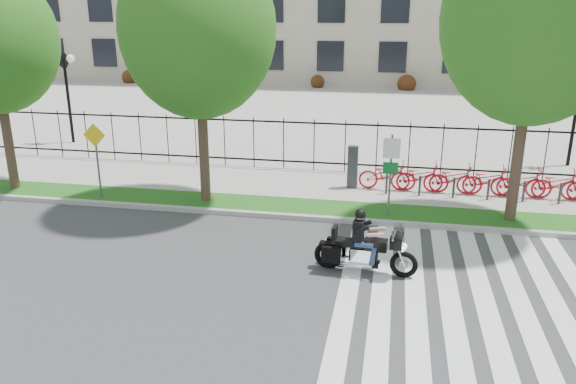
# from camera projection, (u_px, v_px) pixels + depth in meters

# --- Properties ---
(ground) EXTENTS (120.00, 120.00, 0.00)m
(ground) POSITION_uv_depth(u_px,v_px,m) (257.00, 278.00, 13.41)
(ground) COLOR #37373A
(ground) RESTS_ON ground
(curb) EXTENTS (60.00, 0.20, 0.15)m
(curb) POSITION_uv_depth(u_px,v_px,m) (289.00, 216.00, 17.21)
(curb) COLOR #9D9A94
(curb) RESTS_ON ground
(grass_verge) EXTENTS (60.00, 1.50, 0.15)m
(grass_verge) POSITION_uv_depth(u_px,v_px,m) (294.00, 207.00, 18.00)
(grass_verge) COLOR #1E5615
(grass_verge) RESTS_ON ground
(sidewalk) EXTENTS (60.00, 3.50, 0.15)m
(sidewalk) POSITION_uv_depth(u_px,v_px,m) (307.00, 185.00, 20.34)
(sidewalk) COLOR gray
(sidewalk) RESTS_ON ground
(plaza) EXTENTS (80.00, 34.00, 0.10)m
(plaza) POSITION_uv_depth(u_px,v_px,m) (349.00, 107.00, 36.73)
(plaza) COLOR gray
(plaza) RESTS_ON ground
(crosswalk_stripes) EXTENTS (5.70, 8.00, 0.01)m
(crosswalk_stripes) POSITION_uv_depth(u_px,v_px,m) (466.00, 297.00, 12.53)
(crosswalk_stripes) COLOR silver
(crosswalk_stripes) RESTS_ON ground
(iron_fence) EXTENTS (30.00, 0.06, 2.00)m
(iron_fence) POSITION_uv_depth(u_px,v_px,m) (314.00, 145.00, 21.64)
(iron_fence) COLOR black
(iron_fence) RESTS_ON sidewalk
(lamp_post_left) EXTENTS (1.06, 0.70, 4.25)m
(lamp_post_left) POSITION_uv_depth(u_px,v_px,m) (66.00, 76.00, 25.79)
(lamp_post_left) COLOR black
(lamp_post_left) RESTS_ON ground
(street_tree_1) EXTENTS (4.74, 4.74, 8.15)m
(street_tree_1) POSITION_uv_depth(u_px,v_px,m) (198.00, 29.00, 16.84)
(street_tree_1) COLOR #3B2920
(street_tree_1) RESTS_ON grass_verge
(street_tree_2) EXTENTS (5.03, 5.03, 8.64)m
(street_tree_2) POSITION_uv_depth(u_px,v_px,m) (536.00, 19.00, 15.02)
(street_tree_2) COLOR #3B2920
(street_tree_2) RESTS_ON grass_verge
(bike_share_station) EXTENTS (8.95, 0.88, 1.50)m
(bike_share_station) POSITION_uv_depth(u_px,v_px,m) (485.00, 180.00, 18.82)
(bike_share_station) COLOR #2D2D33
(bike_share_station) RESTS_ON sidewalk
(sign_pole_regulatory) EXTENTS (0.50, 0.09, 2.50)m
(sign_pole_regulatory) POSITION_uv_depth(u_px,v_px,m) (391.00, 165.00, 16.60)
(sign_pole_regulatory) COLOR #59595B
(sign_pole_regulatory) RESTS_ON grass_verge
(sign_pole_warning) EXTENTS (0.78, 0.09, 2.49)m
(sign_pole_warning) POSITION_uv_depth(u_px,v_px,m) (96.00, 150.00, 18.33)
(sign_pole_warning) COLOR #59595B
(sign_pole_warning) RESTS_ON grass_verge
(motorcycle_rider) EXTENTS (2.54, 0.83, 1.96)m
(motorcycle_rider) POSITION_uv_depth(u_px,v_px,m) (365.00, 247.00, 13.54)
(motorcycle_rider) COLOR black
(motorcycle_rider) RESTS_ON ground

